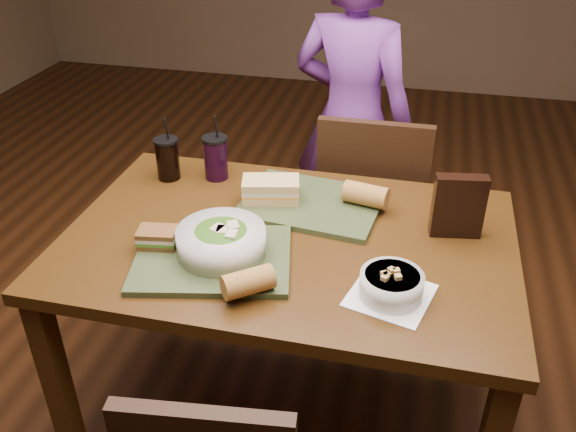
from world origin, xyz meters
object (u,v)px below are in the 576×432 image
object	(u,v)px
dining_table	(288,262)
chair_far	(371,211)
chip_bag	(458,206)
sandwich_far	(271,190)
soup_bowl	(391,285)
baguette_near	(248,282)
sandwich_near	(158,237)
diner	(352,122)
cup_berry	(216,157)
salad_bowl	(221,239)
baguette_far	(366,195)
tray_far	(312,203)
tray_near	(213,259)
cup_cola	(168,158)

from	to	relation	value
dining_table	chair_far	world-z (taller)	chair_far
chip_bag	sandwich_far	bearing A→B (deg)	166.37
soup_bowl	baguette_near	world-z (taller)	baguette_near
sandwich_near	chip_bag	xyz separation A→B (m)	(0.81, 0.27, 0.05)
dining_table	diner	distance (m)	0.94
cup_berry	salad_bowl	bearing A→B (deg)	-69.22
chair_far	chip_bag	size ratio (longest dim) A/B	4.85
baguette_far	baguette_near	bearing A→B (deg)	-114.58
tray_far	sandwich_near	size ratio (longest dim) A/B	3.59
sandwich_near	sandwich_far	distance (m)	0.40
soup_bowl	sandwich_far	xyz separation A→B (m)	(-0.41, 0.38, 0.02)
chip_bag	chair_far	bearing A→B (deg)	111.56
tray_near	baguette_far	xyz separation A→B (m)	(0.37, 0.38, 0.04)
dining_table	sandwich_near	world-z (taller)	sandwich_near
sandwich_near	cup_cola	xyz separation A→B (m)	(-0.14, 0.41, 0.03)
diner	chip_bag	bearing A→B (deg)	133.39
tray_far	cup_cola	distance (m)	0.52
baguette_near	baguette_far	size ratio (longest dim) A/B	0.94
diner	baguette_far	xyz separation A→B (m)	(0.15, -0.73, 0.07)
diner	soup_bowl	size ratio (longest dim) A/B	6.14
cup_cola	tray_far	bearing A→B (deg)	-8.33
salad_bowl	sandwich_near	world-z (taller)	salad_bowl
soup_bowl	dining_table	bearing A→B (deg)	146.64
tray_near	cup_berry	distance (m)	0.50
cup_cola	cup_berry	world-z (taller)	cup_berry
salad_bowl	baguette_far	bearing A→B (deg)	44.93
baguette_far	diner	bearing A→B (deg)	101.21
chair_far	cup_berry	size ratio (longest dim) A/B	4.01
cup_berry	diner	bearing A→B (deg)	59.58
soup_bowl	baguette_near	size ratio (longest dim) A/B	1.85
baguette_far	tray_far	bearing A→B (deg)	-173.36
salad_bowl	tray_far	bearing A→B (deg)	60.64
tray_far	chair_far	bearing A→B (deg)	69.01
dining_table	cup_cola	distance (m)	0.57
chair_far	cup_berry	xyz separation A→B (m)	(-0.51, -0.29, 0.31)
chair_far	tray_near	bearing A→B (deg)	-115.30
chair_far	sandwich_near	xyz separation A→B (m)	(-0.53, -0.75, 0.28)
salad_bowl	chip_bag	size ratio (longest dim) A/B	1.28
baguette_near	salad_bowl	bearing A→B (deg)	128.24
tray_far	sandwich_near	distance (m)	0.50
soup_bowl	sandwich_near	distance (m)	0.65
chair_far	salad_bowl	distance (m)	0.87
cup_cola	dining_table	bearing A→B (deg)	-28.76
dining_table	chair_far	xyz separation A→B (m)	(0.19, 0.60, -0.15)
diner	salad_bowl	bearing A→B (deg)	95.61
salad_bowl	sandwich_far	bearing A→B (deg)	79.54
salad_bowl	cup_berry	distance (m)	0.48
soup_bowl	baguette_far	distance (m)	0.43
cup_berry	tray_far	bearing A→B (deg)	-17.95
chair_far	cup_cola	size ratio (longest dim) A/B	4.15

